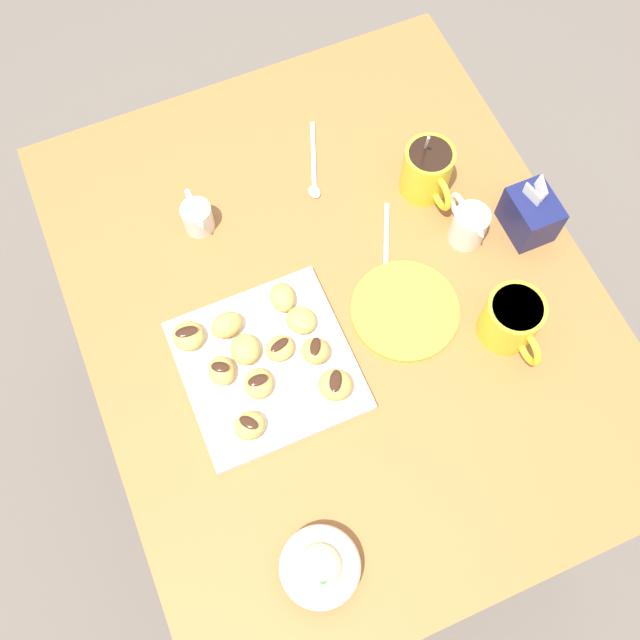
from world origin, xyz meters
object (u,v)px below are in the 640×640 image
(cream_pitcher_white, at_px, (469,224))
(beignet_0, at_px, (250,426))
(pastry_plate_square, at_px, (267,366))
(chocolate_sauce_pitcher, at_px, (197,216))
(sugar_caddy, at_px, (530,214))
(beignet_5, at_px, (227,325))
(beignet_8, at_px, (222,371))
(beignet_6, at_px, (188,336))
(beignet_7, at_px, (245,349))
(dining_table, at_px, (338,332))
(beignet_3, at_px, (282,297))
(coffee_mug_yellow_right, at_px, (512,319))
(beignet_10, at_px, (301,320))
(ice_cream_bowl, at_px, (320,567))
(coffee_mug_yellow_left, at_px, (428,171))
(beignet_1, at_px, (280,348))
(beignet_4, at_px, (315,351))
(saucer_lime_left, at_px, (405,311))
(beignet_2, at_px, (259,383))

(cream_pitcher_white, xyz_separation_m, beignet_0, (0.18, -0.46, -0.01))
(pastry_plate_square, xyz_separation_m, chocolate_sauce_pitcher, (-0.29, -0.01, 0.02))
(pastry_plate_square, bearing_deg, sugar_caddy, 97.28)
(beignet_5, bearing_deg, beignet_8, -26.60)
(beignet_6, xyz_separation_m, beignet_7, (0.06, 0.07, 0.00))
(dining_table, height_order, beignet_8, beignet_8)
(beignet_3, relative_size, beignet_7, 1.00)
(cream_pitcher_white, bearing_deg, pastry_plate_square, -77.49)
(cream_pitcher_white, xyz_separation_m, sugar_caddy, (0.02, 0.10, 0.00))
(coffee_mug_yellow_right, distance_m, beignet_5, 0.45)
(beignet_0, xyz_separation_m, beignet_5, (-0.17, 0.03, 0.00))
(dining_table, distance_m, beignet_7, 0.24)
(beignet_8, height_order, beignet_10, beignet_8)
(beignet_5, bearing_deg, sugar_caddy, 88.46)
(coffee_mug_yellow_right, xyz_separation_m, ice_cream_bowl, (0.22, -0.42, -0.01))
(coffee_mug_yellow_right, height_order, beignet_3, coffee_mug_yellow_right)
(sugar_caddy, height_order, beignet_10, sugar_caddy)
(beignet_6, distance_m, beignet_10, 0.18)
(coffee_mug_yellow_left, xyz_separation_m, beignet_6, (0.12, -0.48, -0.02))
(beignet_1, bearing_deg, cream_pitcher_white, 101.76)
(pastry_plate_square, height_order, beignet_1, beignet_1)
(beignet_3, distance_m, beignet_7, 0.11)
(beignet_0, bearing_deg, beignet_10, 133.21)
(beignet_0, distance_m, beignet_4, 0.15)
(beignet_1, relative_size, beignet_7, 0.91)
(coffee_mug_yellow_left, xyz_separation_m, saucer_lime_left, (0.20, -0.14, -0.05))
(beignet_0, relative_size, beignet_4, 1.06)
(pastry_plate_square, relative_size, cream_pitcher_white, 2.51)
(beignet_2, bearing_deg, cream_pitcher_white, 105.62)
(dining_table, distance_m, beignet_5, 0.25)
(cream_pitcher_white, distance_m, beignet_6, 0.50)
(chocolate_sauce_pitcher, relative_size, beignet_5, 1.75)
(beignet_2, bearing_deg, coffee_mug_yellow_left, 120.14)
(cream_pitcher_white, relative_size, beignet_8, 2.15)
(ice_cream_bowl, bearing_deg, beignet_7, 176.80)
(dining_table, bearing_deg, coffee_mug_yellow_left, 122.79)
(dining_table, xyz_separation_m, beignet_0, (0.14, -0.21, 0.16))
(pastry_plate_square, distance_m, coffee_mug_yellow_right, 0.39)
(pastry_plate_square, relative_size, chocolate_sauce_pitcher, 2.86)
(beignet_1, bearing_deg, pastry_plate_square, -67.85)
(cream_pitcher_white, bearing_deg, beignet_0, -69.16)
(beignet_8, bearing_deg, beignet_3, 120.75)
(saucer_lime_left, bearing_deg, beignet_7, -96.20)
(saucer_lime_left, bearing_deg, beignet_1, -92.73)
(beignet_2, xyz_separation_m, beignet_10, (-0.07, 0.10, -0.00))
(ice_cream_bowl, bearing_deg, beignet_6, -172.10)
(dining_table, relative_size, cream_pitcher_white, 9.77)
(pastry_plate_square, xyz_separation_m, coffee_mug_yellow_left, (-0.20, 0.38, 0.05))
(coffee_mug_yellow_right, distance_m, beignet_6, 0.51)
(beignet_0, distance_m, beignet_7, 0.12)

